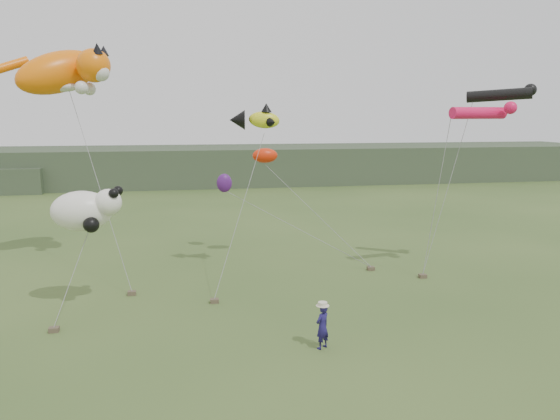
{
  "coord_description": "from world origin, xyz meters",
  "views": [
    {
      "loc": [
        -4.39,
        -17.08,
        7.5
      ],
      "look_at": [
        -0.68,
        3.0,
        3.96
      ],
      "focal_mm": 35.0,
      "sensor_mm": 36.0,
      "label": 1
    }
  ],
  "objects": [
    {
      "name": "ground",
      "position": [
        0.0,
        0.0,
        0.0
      ],
      "size": [
        120.0,
        120.0,
        0.0
      ],
      "primitive_type": "plane",
      "color": "#385123",
      "rests_on": "ground"
    },
    {
      "name": "fish_kite",
      "position": [
        -1.01,
        7.61,
        7.34
      ],
      "size": [
        2.36,
        1.56,
        1.19
      ],
      "color": "yellow",
      "rests_on": "ground"
    },
    {
      "name": "headland",
      "position": [
        -3.11,
        44.69,
        1.92
      ],
      "size": [
        90.0,
        13.0,
        4.0
      ],
      "color": "#2D3D28",
      "rests_on": "ground"
    },
    {
      "name": "cat_kite",
      "position": [
        -9.54,
        10.88,
        9.57
      ],
      "size": [
        5.56,
        3.93,
        3.0
      ],
      "color": "orange",
      "rests_on": "ground"
    },
    {
      "name": "panda_kite",
      "position": [
        -7.96,
        4.41,
        3.95
      ],
      "size": [
        2.7,
        1.75,
        1.68
      ],
      "color": "white",
      "rests_on": "ground"
    },
    {
      "name": "tube_kites",
      "position": [
        9.72,
        5.85,
        8.07
      ],
      "size": [
        4.34,
        2.4,
        1.59
      ],
      "color": "black",
      "rests_on": "ground"
    },
    {
      "name": "sandbag_anchors",
      "position": [
        -1.45,
        5.16,
        0.09
      ],
      "size": [
        15.92,
        5.66,
        0.17
      ],
      "color": "brown",
      "rests_on": "ground"
    },
    {
      "name": "misc_kites",
      "position": [
        -0.85,
        11.34,
        4.84
      ],
      "size": [
        2.99,
        2.83,
        2.53
      ],
      "color": "red",
      "rests_on": "ground"
    },
    {
      "name": "festival_attendant",
      "position": [
        0.01,
        -0.82,
        0.74
      ],
      "size": [
        0.65,
        0.6,
        1.49
      ],
      "primitive_type": "imported",
      "rotation": [
        0.0,
        0.0,
        3.75
      ],
      "color": "#1C1550",
      "rests_on": "ground"
    }
  ]
}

